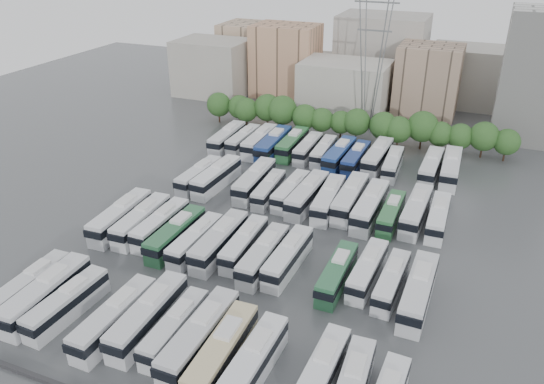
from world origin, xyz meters
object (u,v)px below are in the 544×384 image
at_px(bus_r0_s5, 148,315).
at_px(bus_r2_s7, 307,194).
at_px(bus_r0_s0, 32,284).
at_px(bus_r3_s6, 324,151).
at_px(bus_r1_s3, 176,234).
at_px(bus_r3_s0, 227,138).
at_px(bus_r3_s8, 356,158).
at_px(bus_r0_s11, 321,374).
at_px(bus_r1_s2, 161,224).
at_px(bus_r3_s10, 393,164).
at_px(bus_r3_s12, 431,167).
at_px(bus_r2_s1, 199,175).
at_px(bus_r1_s5, 219,241).
at_px(bus_r2_s11, 391,213).
at_px(bus_r0_s8, 222,352).
at_px(bus_r2_s12, 416,211).
at_px(bus_r2_s9, 350,198).
at_px(bus_r1_s1, 141,220).
at_px(bus_r0_s7, 200,336).
at_px(bus_r3_s4, 292,144).
at_px(bus_r0_s6, 175,328).
at_px(bus_r3_s13, 451,168).
at_px(bus_r2_s5, 269,189).
at_px(bus_r0_s4, 115,318).
at_px(bus_r1_s4, 196,240).
at_px(bus_r2_s10, 370,206).
at_px(bus_r0_s1, 46,294).
at_px(bus_r2_s4, 255,180).
at_px(bus_r1_s0, 121,216).
at_px(bus_r3_s9, 377,156).
at_px(bus_r1_s8, 288,257).
at_px(bus_r2_s6, 291,191).
at_px(bus_r1_s12, 391,281).
at_px(bus_r0_s2, 67,303).
at_px(bus_r3_s2, 260,141).
at_px(bus_r1_s7, 263,255).
at_px(bus_r1_s13, 418,291).
at_px(bus_r1_s10, 337,273).
at_px(bus_r3_s7, 339,155).
at_px(bus_r1_s11, 367,270).
at_px(bus_r3_s5, 308,148).
at_px(bus_r2_s2, 217,177).
at_px(bus_r1_s6, 244,244).
at_px(bus_r2_s13, 438,217).
at_px(bus_r2_s8, 328,199).

distance_m(bus_r0_s5, bus_r2_s7, 34.79).
relative_size(bus_r0_s0, bus_r3_s6, 1.00).
distance_m(bus_r1_s3, bus_r2_s7, 22.27).
height_order(bus_r3_s0, bus_r3_s8, bus_r3_s0).
xyz_separation_m(bus_r0_s11, bus_r1_s2, (-29.78, 18.33, 0.05)).
height_order(bus_r3_s10, bus_r3_s12, bus_r3_s12).
height_order(bus_r0_s5, bus_r2_s1, bus_r0_s5).
distance_m(bus_r1_s5, bus_r2_s11, 26.13).
xyz_separation_m(bus_r0_s8, bus_r2_s12, (13.32, 37.16, 0.05)).
bearing_deg(bus_r2_s9, bus_r3_s0, 151.01).
bearing_deg(bus_r3_s12, bus_r1_s1, -134.51).
distance_m(bus_r0_s7, bus_r3_s4, 55.49).
distance_m(bus_r0_s6, bus_r0_s11, 16.32).
xyz_separation_m(bus_r1_s2, bus_r3_s6, (13.20, 35.40, -0.10)).
bearing_deg(bus_r3_s13, bus_r2_s5, -145.47).
xyz_separation_m(bus_r0_s4, bus_r1_s4, (0.08, 17.37, -0.13)).
height_order(bus_r2_s10, bus_r3_s12, bus_r2_s10).
distance_m(bus_r2_s1, bus_r2_s10, 29.64).
bearing_deg(bus_r3_s10, bus_r0_s1, -121.52).
height_order(bus_r2_s4, bus_r3_s8, bus_r2_s4).
bearing_deg(bus_r3_s12, bus_r1_s0, -136.77).
xyz_separation_m(bus_r3_s9, bus_r3_s13, (13.01, -0.22, 0.03)).
xyz_separation_m(bus_r1_s8, bus_r3_s10, (6.67, 35.33, -0.11)).
bearing_deg(bus_r1_s3, bus_r2_s9, 45.74).
distance_m(bus_r1_s4, bus_r2_s6, 20.22).
bearing_deg(bus_r1_s1, bus_r1_s12, -3.21).
xyz_separation_m(bus_r0_s2, bus_r1_s8, (19.80, 18.19, 0.07)).
distance_m(bus_r2_s1, bus_r3_s2, 18.66).
height_order(bus_r0_s1, bus_r2_s9, bus_r2_s9).
xyz_separation_m(bus_r1_s7, bus_r1_s13, (19.72, -0.25, 0.12)).
relative_size(bus_r1_s10, bus_r1_s12, 1.02).
distance_m(bus_r1_s4, bus_r2_s12, 32.87).
height_order(bus_r0_s2, bus_r2_s9, bus_r2_s9).
height_order(bus_r3_s7, bus_r3_s13, bus_r3_s13).
bearing_deg(bus_r1_s11, bus_r3_s5, 122.06).
bearing_deg(bus_r0_s5, bus_r2_s4, 94.28).
height_order(bus_r2_s12, bus_r3_s8, bus_r2_s12).
distance_m(bus_r0_s0, bus_r2_s2, 35.57).
xyz_separation_m(bus_r0_s0, bus_r3_s4, (12.97, 54.09, 0.21)).
distance_m(bus_r0_s2, bus_r0_s4, 6.67).
distance_m(bus_r1_s5, bus_r3_s12, 42.89).
xyz_separation_m(bus_r2_s6, bus_r3_s10, (13.09, 17.16, -0.01)).
relative_size(bus_r0_s11, bus_r2_s6, 1.01).
relative_size(bus_r0_s2, bus_r0_s6, 1.04).
xyz_separation_m(bus_r1_s6, bus_r2_s13, (23.22, 17.41, 0.03)).
bearing_deg(bus_r3_s4, bus_r2_s8, -56.83).
relative_size(bus_r0_s11, bus_r1_s4, 1.00).
relative_size(bus_r2_s1, bus_r3_s9, 0.89).
bearing_deg(bus_r3_s5, bus_r1_s10, -66.59).
relative_size(bus_r3_s10, bus_r3_s13, 0.85).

